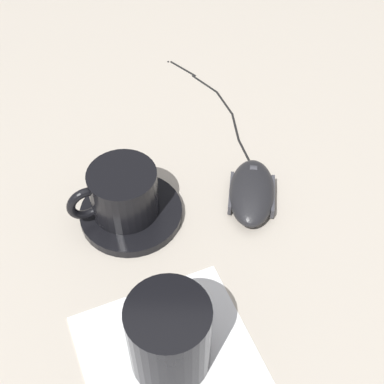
{
  "coord_description": "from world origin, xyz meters",
  "views": [
    {
      "loc": [
        0.02,
        -0.31,
        0.5
      ],
      "look_at": [
        0.02,
        0.11,
        0.03
      ],
      "focal_mm": 50.0,
      "sensor_mm": 36.0,
      "label": 1
    }
  ],
  "objects_px": {
    "saucer": "(131,213)",
    "computer_mouse": "(252,192)",
    "drinking_glass": "(172,336)",
    "coffee_cup": "(122,192)"
  },
  "relations": [
    {
      "from": "saucer",
      "to": "computer_mouse",
      "type": "bearing_deg",
      "value": 10.42
    },
    {
      "from": "computer_mouse",
      "to": "saucer",
      "type": "bearing_deg",
      "value": -169.58
    },
    {
      "from": "saucer",
      "to": "drinking_glass",
      "type": "relative_size",
      "value": 1.35
    },
    {
      "from": "computer_mouse",
      "to": "drinking_glass",
      "type": "distance_m",
      "value": 0.23
    },
    {
      "from": "computer_mouse",
      "to": "drinking_glass",
      "type": "height_order",
      "value": "drinking_glass"
    },
    {
      "from": "coffee_cup",
      "to": "drinking_glass",
      "type": "xyz_separation_m",
      "value": [
        0.06,
        -0.18,
        0.01
      ]
    },
    {
      "from": "saucer",
      "to": "drinking_glass",
      "type": "bearing_deg",
      "value": -72.22
    },
    {
      "from": "drinking_glass",
      "to": "saucer",
      "type": "bearing_deg",
      "value": 107.78
    },
    {
      "from": "coffee_cup",
      "to": "computer_mouse",
      "type": "bearing_deg",
      "value": 9.24
    },
    {
      "from": "computer_mouse",
      "to": "drinking_glass",
      "type": "xyz_separation_m",
      "value": [
        -0.09,
        -0.2,
        0.03
      ]
    }
  ]
}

